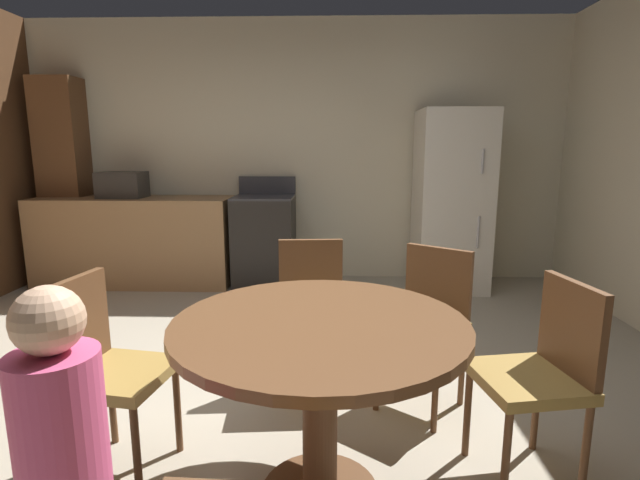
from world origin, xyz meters
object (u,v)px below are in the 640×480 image
refrigerator (451,201)px  chair_east (543,368)px  oven_range (265,240)px  dining_table (320,360)px  chair_west (104,363)px  chair_northeast (427,317)px  microwave (122,185)px  chair_north (312,305)px  person_child (66,478)px

refrigerator → chair_east: refrigerator is taller
oven_range → chair_east: size_ratio=1.26×
dining_table → chair_west: (-0.93, 0.15, -0.10)m
refrigerator → chair_northeast: refrigerator is taller
oven_range → dining_table: 3.15m
refrigerator → dining_table: bearing=-111.8°
microwave → chair_west: size_ratio=0.51×
refrigerator → chair_west: 3.60m
refrigerator → chair_north: bearing=-121.7°
chair_northeast → chair_west: same height
microwave → oven_range: bearing=0.1°
chair_west → chair_east: bearing=9.6°
chair_east → chair_west: size_ratio=1.00×
chair_west → person_child: bearing=-60.5°
refrigerator → microwave: 3.31m
refrigerator → chair_east: bearing=-95.5°
refrigerator → chair_east: (-0.28, -2.86, -0.38)m
microwave → chair_north: bearing=-46.6°
oven_range → chair_west: 2.94m
oven_range → microwave: (-1.43, -0.00, 0.56)m
chair_north → chair_west: (-0.86, -0.79, 0.00)m
chair_northeast → oven_range: bearing=-115.7°
chair_east → person_child: person_child is taller
refrigerator → person_child: 4.14m
refrigerator → chair_north: 2.48m
microwave → chair_west: (1.16, -2.92, -0.53)m
chair_northeast → chair_west: (-1.50, -0.61, 0.00)m
chair_north → chair_west: bearing=-52.0°
microwave → dining_table: 3.75m
refrigerator → microwave: (-3.30, 0.05, 0.15)m
dining_table → chair_north: 0.95m
microwave → chair_northeast: microwave is taller
microwave → dining_table: bearing=-55.7°
dining_table → person_child: bearing=-133.3°
microwave → chair_west: microwave is taller
refrigerator → chair_east: size_ratio=2.02×
oven_range → chair_northeast: size_ratio=1.26×
refrigerator → chair_west: size_ratio=2.02×
chair_east → chair_west: (-1.86, -0.01, 0.00)m
refrigerator → chair_north: size_ratio=2.02×
chair_north → chair_northeast: size_ratio=1.00×
chair_east → microwave: bearing=-53.8°
chair_north → chair_east: 1.27m
microwave → chair_northeast: (2.66, -2.32, -0.53)m
dining_table → chair_east: 0.95m
oven_range → chair_west: oven_range is taller
oven_range → chair_north: oven_range is taller
oven_range → person_child: (0.03, -3.75, 0.11)m
chair_east → chair_west: bearing=-9.6°
chair_northeast → person_child: (-1.19, -1.43, 0.08)m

